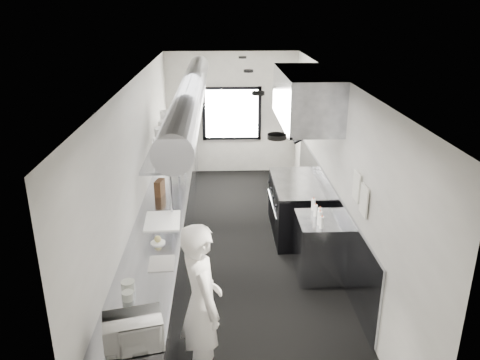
{
  "coord_description": "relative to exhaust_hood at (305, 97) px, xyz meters",
  "views": [
    {
      "loc": [
        -0.27,
        -6.85,
        3.83
      ],
      "look_at": [
        0.01,
        -0.2,
        1.33
      ],
      "focal_mm": 35.77,
      "sensor_mm": 36.0,
      "label": 1
    }
  ],
  "objects": [
    {
      "name": "cutting_board",
      "position": [
        -2.21,
        -1.37,
        -1.48
      ],
      "size": [
        0.52,
        0.68,
        0.02
      ],
      "primitive_type": "cube",
      "rotation": [
        0.0,
        0.0,
        0.05
      ],
      "color": "white",
      "rests_on": "prep_counter"
    },
    {
      "name": "bottle_station",
      "position": [
        0.05,
        -1.4,
        -1.94
      ],
      "size": [
        0.65,
        0.8,
        0.9
      ],
      "primitive_type": "cube",
      "color": "gray",
      "rests_on": "floor"
    },
    {
      "name": "newspaper",
      "position": [
        -2.09,
        -2.54,
        -1.49
      ],
      "size": [
        0.32,
        0.39,
        0.01
      ],
      "primitive_type": "cube",
      "rotation": [
        0.0,
        0.0,
        0.05
      ],
      "color": "beige",
      "rests_on": "prep_counter"
    },
    {
      "name": "prep_counter",
      "position": [
        -2.25,
        -1.2,
        -1.94
      ],
      "size": [
        0.7,
        6.0,
        0.9
      ],
      "primitive_type": "cube",
      "color": "gray",
      "rests_on": "floor"
    },
    {
      "name": "wall_left",
      "position": [
        -2.6,
        -0.7,
        -0.99
      ],
      "size": [
        0.02,
        8.0,
        2.8
      ],
      "primitive_type": "cube",
      "color": "silver",
      "rests_on": "floor"
    },
    {
      "name": "wall_front",
      "position": [
        -1.1,
        -4.7,
        -0.99
      ],
      "size": [
        3.0,
        0.02,
        2.8
      ],
      "primitive_type": "cube",
      "color": "silver",
      "rests_on": "floor"
    },
    {
      "name": "microwave",
      "position": [
        -2.18,
        -3.97,
        -1.35
      ],
      "size": [
        0.55,
        0.47,
        0.29
      ],
      "primitive_type": "imported",
      "rotation": [
        0.0,
        0.0,
        0.23
      ],
      "color": "silver",
      "rests_on": "prep_counter"
    },
    {
      "name": "deli_tub_a",
      "position": [
        -2.36,
        -3.26,
        -1.45
      ],
      "size": [
        0.13,
        0.13,
        0.09
      ],
      "primitive_type": "cylinder",
      "rotation": [
        0.0,
        0.0,
        -0.05
      ],
      "color": "#B3BBAC",
      "rests_on": "prep_counter"
    },
    {
      "name": "far_work_table",
      "position": [
        -2.25,
        2.5,
        -1.94
      ],
      "size": [
        0.7,
        1.2,
        0.9
      ],
      "primitive_type": "cube",
      "color": "gray",
      "rests_on": "floor"
    },
    {
      "name": "notice_sheet_b",
      "position": [
        0.37,
        -2.25,
        -0.84
      ],
      "size": [
        0.02,
        0.28,
        0.38
      ],
      "primitive_type": "cube",
      "color": "white",
      "rests_on": "wall_right"
    },
    {
      "name": "plate_stack_d",
      "position": [
        -2.32,
        0.94,
        -0.61
      ],
      "size": [
        0.3,
        0.3,
        0.41
      ],
      "primitive_type": "cylinder",
      "rotation": [
        0.0,
        0.0,
        -0.12
      ],
      "color": "white",
      "rests_on": "pass_shelf"
    },
    {
      "name": "line_cook",
      "position": [
        -1.59,
        -3.39,
        -1.48
      ],
      "size": [
        0.64,
        0.77,
        1.82
      ],
      "primitive_type": "imported",
      "rotation": [
        0.0,
        0.0,
        1.92
      ],
      "color": "white",
      "rests_on": "floor"
    },
    {
      "name": "squeeze_bottle_b",
      "position": [
        -0.0,
        -1.57,
        -1.39
      ],
      "size": [
        0.08,
        0.08,
        0.2
      ],
      "primitive_type": "cylinder",
      "rotation": [
        0.0,
        0.0,
        0.21
      ],
      "color": "white",
      "rests_on": "bottle_station"
    },
    {
      "name": "wall_cladding",
      "position": [
        0.38,
        -0.4,
        -1.84
      ],
      "size": [
        0.03,
        5.5,
        1.1
      ],
      "primitive_type": "cube",
      "color": "gray",
      "rests_on": "wall_right"
    },
    {
      "name": "squeeze_bottle_c",
      "position": [
        0.04,
        -1.38,
        -1.41
      ],
      "size": [
        0.06,
        0.06,
        0.17
      ],
      "primitive_type": "cylinder",
      "rotation": [
        0.0,
        0.0,
        0.06
      ],
      "color": "white",
      "rests_on": "bottle_station"
    },
    {
      "name": "plate_stack_c",
      "position": [
        -2.28,
        0.36,
        -0.63
      ],
      "size": [
        0.34,
        0.34,
        0.37
      ],
      "primitive_type": "cylinder",
      "rotation": [
        0.0,
        0.0,
        -0.39
      ],
      "color": "white",
      "rests_on": "pass_shelf"
    },
    {
      "name": "wall_back",
      "position": [
        -1.1,
        3.3,
        -0.99
      ],
      "size": [
        3.0,
        0.02,
        2.8
      ],
      "primitive_type": "cube",
      "color": "silver",
      "rests_on": "floor"
    },
    {
      "name": "service_window",
      "position": [
        -1.1,
        3.26,
        -0.99
      ],
      "size": [
        1.36,
        0.05,
        1.25
      ],
      "color": "white",
      "rests_on": "wall_back"
    },
    {
      "name": "squeeze_bottle_d",
      "position": [
        -0.01,
        -1.28,
        -1.4
      ],
      "size": [
        0.07,
        0.07,
        0.17
      ],
      "primitive_type": "cylinder",
      "rotation": [
        0.0,
        0.0,
        -0.17
      ],
      "color": "white",
      "rests_on": "bottle_station"
    },
    {
      "name": "exhaust_hood",
      "position": [
        0.0,
        0.0,
        0.0
      ],
      "size": [
        0.81,
        2.2,
        0.88
      ],
      "color": "gray",
      "rests_on": "ceiling"
    },
    {
      "name": "pastry",
      "position": [
        -2.19,
        -2.02,
        -1.43
      ],
      "size": [
        0.09,
        0.09,
        0.09
      ],
      "primitive_type": "sphere",
      "color": "#CCBE6B",
      "rests_on": "small_plate"
    },
    {
      "name": "pass_shelf",
      "position": [
        -2.29,
        0.3,
        -0.86
      ],
      "size": [
        0.45,
        3.0,
        0.68
      ],
      "color": "gray",
      "rests_on": "prep_counter"
    },
    {
      "name": "small_plate",
      "position": [
        -2.19,
        -2.02,
        -1.48
      ],
      "size": [
        0.2,
        0.2,
        0.02
      ],
      "primitive_type": "cylinder",
      "rotation": [
        0.0,
        0.0,
        -0.06
      ],
      "color": "white",
      "rests_on": "prep_counter"
    },
    {
      "name": "deli_tub_b",
      "position": [
        -2.39,
        -3.08,
        -1.44
      ],
      "size": [
        0.17,
        0.17,
        0.11
      ],
      "primitive_type": "cylinder",
      "rotation": [
        0.0,
        0.0,
        0.18
      ],
      "color": "#B3BBAC",
      "rests_on": "prep_counter"
    },
    {
      "name": "ceiling",
      "position": [
        -1.1,
        -0.7,
        0.41
      ],
      "size": [
        3.0,
        8.0,
        0.01
      ],
      "primitive_type": "cube",
      "color": "silver",
      "rests_on": "wall_back"
    },
    {
      "name": "wall_right",
      "position": [
        0.4,
        -0.7,
        -0.99
      ],
      "size": [
        0.02,
        8.0,
        2.8
      ],
      "primitive_type": "cube",
      "color": "silver",
      "rests_on": "floor"
    },
    {
      "name": "squeeze_bottle_e",
      "position": [
        0.0,
        -1.07,
        -1.4
      ],
      "size": [
        0.08,
        0.08,
        0.18
      ],
      "primitive_type": "cylinder",
      "rotation": [
        0.0,
        0.0,
        0.38
      ],
      "color": "white",
      "rests_on": "bottle_station"
    },
    {
      "name": "knife_block",
      "position": [
        -2.35,
        -0.38,
        -1.36
      ],
      "size": [
        0.16,
        0.25,
        0.25
      ],
      "primitive_type": "cube",
      "rotation": [
        0.0,
        0.0,
        -0.23
      ],
      "color": "#4F331C",
      "rests_on": "prep_counter"
    },
    {
      "name": "hvac_duct",
      "position": [
        -1.8,
        -0.3,
        0.16
      ],
      "size": [
        0.4,
        6.4,
        0.4
      ],
      "primitive_type": "cylinder",
      "rotation": [
        1.57,
        0.0,
        0.0
      ],
      "color": "#95979D",
      "rests_on": "ceiling"
    },
    {
      "name": "range",
      "position": [
        -0.06,
        0.0,
        -1.92
      ],
      "size": [
        0.88,
        1.6,
        0.94
      ],
      "color": "black",
      "rests_on": "floor"
    },
    {
      "name": "squeeze_bottle_a",
      "position": [
        0.0,
        -1.68,
        -1.4
      ],
      "size": [
        0.07,
        0.07,
        0.17
      ],
      "primitive_type": "cylinder",
      "rotation": [
        0.0,
        0.0,
        0.39
      ],
      "color": "white",
      "rests_on": "bottle_station"
    },
    {
      "name": "plate_stack_a",
      "position": [
        -2.29,
        -0.4,
        -0.68
      ],
      "size": [
        0.28,
        0.28,
        0.28
      ],
      "primitive_type": "cylinder",
      "rotation": [
        0.0,
        0.0,
        0.18
      ],
      "color": "white",
      "rests_on": "pass_shelf"
    },
    {
      "name": "notice_sheet_a",
      "position": [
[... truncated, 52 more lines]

